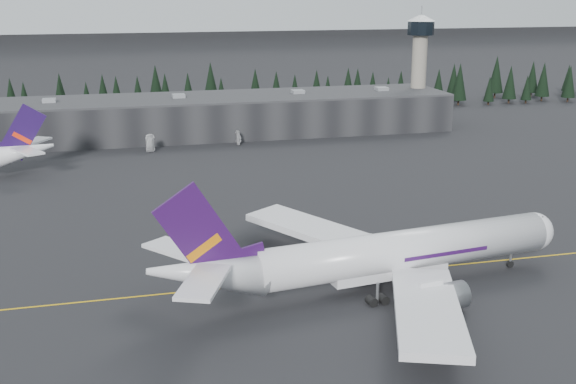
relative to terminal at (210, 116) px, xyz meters
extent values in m
plane|color=black|center=(0.00, -125.00, -6.30)|extent=(1400.00, 1400.00, 0.00)
cube|color=gold|center=(0.00, -127.00, -6.29)|extent=(400.00, 0.40, 0.02)
cube|color=black|center=(0.00, 0.00, -0.30)|extent=(160.00, 30.00, 12.00)
cube|color=#333335|center=(0.00, 0.00, 6.00)|extent=(160.00, 30.00, 0.60)
cylinder|color=gray|center=(75.00, 3.00, 9.70)|extent=(5.20, 5.20, 32.00)
cylinder|color=black|center=(75.00, 3.00, 26.95)|extent=(9.20, 9.20, 4.50)
cone|color=silver|center=(75.00, 3.00, 30.40)|extent=(10.00, 10.00, 2.00)
cube|color=black|center=(0.00, 37.00, 1.20)|extent=(360.00, 20.00, 15.00)
cylinder|color=silver|center=(12.59, -133.02, -0.22)|extent=(51.28, 13.03, 6.63)
sphere|color=silver|center=(37.81, -129.79, -0.22)|extent=(6.63, 6.63, 6.63)
cone|color=silver|center=(-20.30, -137.23, 0.77)|extent=(19.26, 8.94, 9.60)
cube|color=silver|center=(3.84, -116.86, -1.99)|extent=(25.11, 30.39, 2.83)
cylinder|color=gray|center=(11.19, -122.05, -3.87)|extent=(7.66, 5.08, 4.20)
cube|color=silver|center=(8.19, -150.85, -1.99)|extent=(19.22, 32.10, 2.83)
cylinder|color=gray|center=(14.00, -143.98, -3.87)|extent=(7.66, 5.08, 4.20)
cube|color=#300F48|center=(-20.85, -137.30, 6.41)|extent=(13.96, 2.33, 16.46)
cube|color=orange|center=(-20.63, -137.27, 4.75)|extent=(5.42, 1.30, 4.05)
cube|color=silver|center=(-23.33, -130.93, 2.32)|extent=(11.32, 12.69, 0.55)
cube|color=silver|center=(-21.65, -144.09, 2.32)|extent=(9.28, 13.14, 0.55)
cylinder|color=black|center=(33.43, -130.35, -4.64)|extent=(0.55, 0.55, 3.32)
cylinder|color=black|center=(4.29, -129.07, -4.64)|extent=(0.55, 0.55, 3.32)
cylinder|color=black|center=(5.55, -138.93, -4.64)|extent=(0.55, 0.55, 3.32)
cone|color=white|center=(-54.53, -42.50, 0.04)|extent=(16.81, 6.41, 8.61)
cube|color=#210E43|center=(-54.03, -42.51, 5.09)|extent=(12.56, 0.85, 14.76)
cube|color=red|center=(-54.23, -42.51, 3.61)|extent=(4.84, 0.69, 3.63)
cube|color=white|center=(-52.72, -48.50, 1.43)|extent=(9.10, 11.71, 0.50)
cube|color=white|center=(-52.38, -36.61, 1.43)|extent=(9.51, 11.62, 0.50)
imported|color=silver|center=(-21.11, -22.16, -5.54)|extent=(3.68, 5.89, 1.52)
imported|color=silver|center=(6.13, -18.66, -5.52)|extent=(4.75, 2.24, 1.57)
camera|label=1|loc=(-32.71, -234.34, 40.57)|focal=45.00mm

